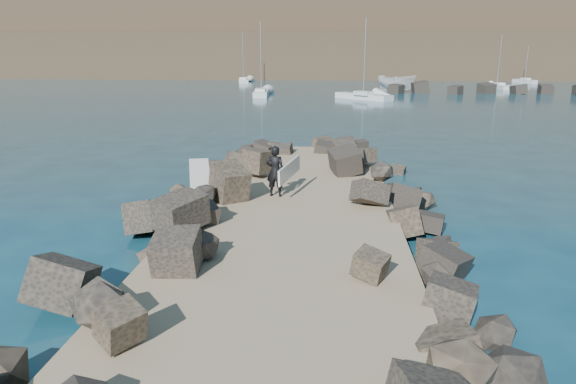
% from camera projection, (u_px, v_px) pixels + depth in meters
% --- Properties ---
extents(ground, '(800.00, 800.00, 0.00)m').
position_uv_depth(ground, '(291.00, 233.00, 14.86)').
color(ground, '#0F384C').
rests_on(ground, ground).
extents(jetty, '(6.00, 26.00, 0.60)m').
position_uv_depth(jetty, '(285.00, 248.00, 12.86)').
color(jetty, '#8C7759').
rests_on(jetty, ground).
extents(riprap_left, '(2.60, 22.00, 1.00)m').
position_uv_depth(riprap_left, '(177.00, 231.00, 13.53)').
color(riprap_left, black).
rests_on(riprap_left, ground).
extents(riprap_right, '(2.60, 22.00, 1.00)m').
position_uv_depth(riprap_right, '(400.00, 238.00, 13.05)').
color(riprap_right, '#262321').
rests_on(riprap_right, ground).
extents(headland, '(360.00, 140.00, 32.00)m').
position_uv_depth(headland, '(362.00, 19.00, 163.82)').
color(headland, '#2D4919').
rests_on(headland, ground).
extents(surfboard_resting, '(1.35, 2.71, 0.09)m').
position_uv_depth(surfboard_resting, '(200.00, 179.00, 16.85)').
color(surfboard_resting, silver).
rests_on(surfboard_resting, riprap_left).
extents(boat_imported, '(6.20, 5.59, 2.36)m').
position_uv_depth(boat_imported, '(396.00, 83.00, 71.12)').
color(boat_imported, silver).
rests_on(boat_imported, ground).
extents(surfer_with_board, '(1.04, 1.98, 1.63)m').
position_uv_depth(surfer_with_board, '(277.00, 171.00, 16.30)').
color(surfer_with_board, black).
rests_on(surfer_with_board, jetty).
extents(sailboat_c, '(6.47, 6.64, 9.11)m').
position_uv_depth(sailboat_c, '(363.00, 96.00, 58.84)').
color(sailboat_c, silver).
rests_on(sailboat_c, ground).
extents(sailboat_d, '(2.69, 6.78, 8.04)m').
position_uv_depth(sailboat_d, '(497.00, 86.00, 76.99)').
color(sailboat_d, silver).
rests_on(sailboat_d, ground).
extents(sailboat_f, '(2.92, 5.33, 6.53)m').
position_uv_depth(sailboat_f, '(525.00, 81.00, 91.86)').
color(sailboat_f, silver).
rests_on(sailboat_f, ground).
extents(sailboat_e, '(2.99, 7.77, 9.10)m').
position_uv_depth(sailboat_e, '(243.00, 81.00, 94.22)').
color(sailboat_e, silver).
rests_on(sailboat_e, ground).
extents(sailboat_a, '(2.26, 7.64, 9.03)m').
position_uv_depth(sailboat_a, '(261.00, 93.00, 64.00)').
color(sailboat_a, silver).
rests_on(sailboat_a, ground).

